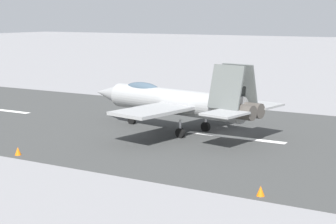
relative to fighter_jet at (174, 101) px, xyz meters
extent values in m
plane|color=gray|center=(-4.17, -0.31, -2.47)|extent=(400.00, 400.00, 0.00)
cube|color=#3A3B3A|center=(-4.17, -0.31, -2.46)|extent=(240.00, 26.00, 0.02)
cube|color=white|center=(-5.10, -0.31, -2.45)|extent=(8.00, 0.70, 0.00)
cylinder|color=gray|center=(-0.09, 0.02, -0.07)|extent=(12.61, 4.14, 2.00)
cone|color=gray|center=(7.46, -1.32, -0.07)|extent=(3.12, 2.17, 1.70)
ellipsoid|color=#3F5160|center=(3.37, -0.60, 0.68)|extent=(3.74, 1.71, 1.10)
cylinder|color=#47423D|center=(-6.28, 1.67, -0.07)|extent=(2.36, 1.47, 1.10)
cylinder|color=#47423D|center=(-6.47, 0.59, -0.07)|extent=(2.36, 1.47, 1.10)
cube|color=gray|center=(-0.39, 4.03, -0.17)|extent=(4.36, 6.30, 0.24)
cube|color=gray|center=(-1.75, -3.65, -0.17)|extent=(4.36, 6.30, 0.24)
cube|color=gray|center=(-5.95, 3.49, 0.03)|extent=(2.85, 3.18, 0.16)
cube|color=gray|center=(-6.79, -1.23, 0.03)|extent=(2.85, 3.18, 0.16)
cube|color=#575C5A|center=(-5.27, 1.85, 1.63)|extent=(2.73, 1.39, 3.14)
cube|color=#575C5A|center=(-5.59, 0.08, 1.63)|extent=(2.73, 1.39, 3.14)
cylinder|color=silver|center=(4.63, -0.82, -1.77)|extent=(0.18, 0.18, 1.40)
cylinder|color=black|center=(4.63, -0.82, -2.09)|extent=(0.80, 0.43, 0.76)
cylinder|color=silver|center=(-1.58, 1.91, -1.77)|extent=(0.18, 0.18, 1.40)
cylinder|color=black|center=(-1.58, 1.91, -2.09)|extent=(0.80, 0.43, 0.76)
cylinder|color=silver|center=(-2.14, -1.25, -1.77)|extent=(0.18, 0.18, 1.40)
cylinder|color=black|center=(-2.14, -1.25, -2.09)|extent=(0.80, 0.43, 0.76)
cone|color=orange|center=(-11.88, 11.98, -2.19)|extent=(0.44, 0.44, 0.55)
cone|color=orange|center=(5.11, 11.98, -2.19)|extent=(0.44, 0.44, 0.55)
camera|label=1|loc=(-21.79, 38.41, 6.71)|focal=60.49mm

